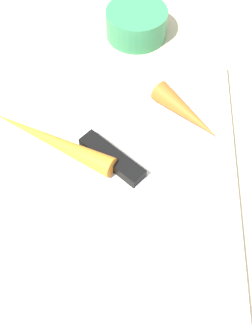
{
  "coord_description": "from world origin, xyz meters",
  "views": [
    {
      "loc": [
        0.28,
        0.02,
        0.43
      ],
      "look_at": [
        0.0,
        0.0,
        0.01
      ],
      "focal_mm": 45.87,
      "sensor_mm": 36.0,
      "label": 1
    }
  ],
  "objects": [
    {
      "name": "carrot_long",
      "position": [
        -0.03,
        -0.09,
        0.02
      ],
      "size": [
        0.09,
        0.16,
        0.02
      ],
      "primitive_type": "cone",
      "rotation": [
        0.0,
        1.57,
        4.28
      ],
      "color": "orange",
      "rests_on": "cutting_board"
    },
    {
      "name": "carrot_short",
      "position": [
        -0.08,
        0.07,
        0.03
      ],
      "size": [
        0.09,
        0.09,
        0.03
      ],
      "primitive_type": "cone",
      "rotation": [
        0.0,
        1.57,
        0.78
      ],
      "color": "orange",
      "rests_on": "cutting_board"
    },
    {
      "name": "cutting_board",
      "position": [
        0.0,
        0.0,
        0.01
      ],
      "size": [
        0.36,
        0.26,
        0.01
      ],
      "primitive_type": "cube",
      "color": "silver",
      "rests_on": "ground_plane"
    },
    {
      "name": "small_bowl",
      "position": [
        -0.25,
        0.0,
        0.02
      ],
      "size": [
        0.09,
        0.09,
        0.04
      ],
      "primitive_type": "cylinder",
      "color": "#388C59",
      "rests_on": "ground_plane"
    },
    {
      "name": "knife",
      "position": [
        -0.0,
        -0.01,
        0.02
      ],
      "size": [
        0.14,
        0.17,
        0.01
      ],
      "rotation": [
        0.0,
        0.0,
        0.89
      ],
      "color": "#B7B7BC",
      "rests_on": "cutting_board"
    },
    {
      "name": "ground_plane",
      "position": [
        0.0,
        0.0,
        0.0
      ],
      "size": [
        1.4,
        1.4,
        0.0
      ],
      "primitive_type": "plane",
      "color": "#C6B793"
    }
  ]
}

